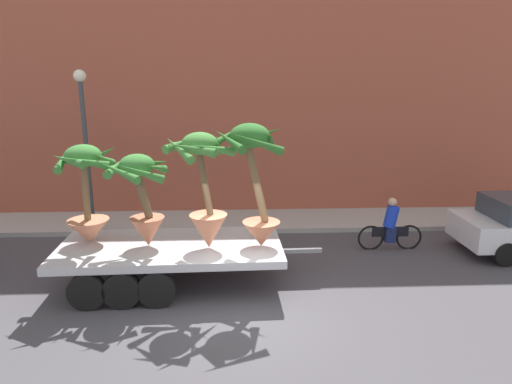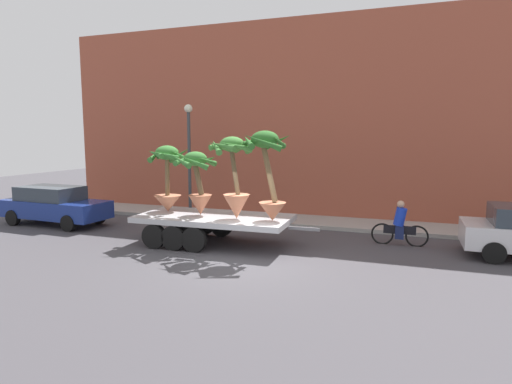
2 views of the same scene
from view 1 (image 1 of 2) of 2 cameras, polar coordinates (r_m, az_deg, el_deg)
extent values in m
plane|color=#423F44|center=(9.79, -1.04, -15.01)|extent=(60.00, 60.00, 0.00)
cube|color=#A39E99|center=(15.38, -1.67, -3.62)|extent=(24.00, 2.20, 0.15)
cube|color=#9E4C38|center=(16.35, -1.88, 12.67)|extent=(24.00, 1.20, 8.69)
cube|color=#B7BABF|center=(10.93, -10.57, -6.90)|extent=(5.22, 2.55, 0.18)
cylinder|color=black|center=(12.42, -17.56, -7.15)|extent=(0.81, 0.24, 0.80)
cylinder|color=black|center=(10.43, -20.33, -11.57)|extent=(0.81, 0.24, 0.80)
cylinder|color=black|center=(12.27, -14.26, -7.17)|extent=(0.81, 0.24, 0.80)
cylinder|color=black|center=(10.25, -16.38, -11.69)|extent=(0.81, 0.24, 0.80)
cylinder|color=black|center=(12.16, -10.89, -7.17)|extent=(0.81, 0.24, 0.80)
cylinder|color=black|center=(10.13, -12.30, -11.77)|extent=(0.81, 0.24, 0.80)
cube|color=slate|center=(11.06, 5.62, -7.28)|extent=(1.00, 0.13, 0.10)
cone|color=#C17251|center=(11.41, -20.07, -4.62)|extent=(0.95, 0.95, 0.57)
cylinder|color=brown|center=(11.14, -20.48, 0.44)|extent=(0.18, 0.15, 1.51)
ellipsoid|color=#387A33|center=(10.99, -20.77, 4.25)|extent=(0.81, 0.81, 0.51)
cone|color=#387A33|center=(10.82, -18.37, 3.92)|extent=(0.28, 0.99, 0.53)
cone|color=#387A33|center=(11.44, -18.98, 4.32)|extent=(1.10, 0.58, 0.65)
cone|color=#387A33|center=(11.43, -20.97, 4.32)|extent=(0.91, 0.54, 0.42)
cone|color=#387A33|center=(11.14, -22.93, 3.74)|extent=(0.23, 0.90, 0.54)
cone|color=#387A33|center=(10.70, -22.44, 3.69)|extent=(0.89, 0.60, 0.33)
cone|color=#387A33|center=(10.49, -20.67, 3.55)|extent=(1.06, 0.53, 0.45)
cone|color=#C17251|center=(10.46, -5.92, -4.88)|extent=(0.86, 0.86, 0.79)
cylinder|color=brown|center=(10.14, -6.49, 1.53)|extent=(0.38, 0.15, 1.61)
ellipsoid|color=#428438|center=(10.00, -7.02, 6.03)|extent=(0.78, 0.78, 0.49)
cone|color=#428438|center=(10.01, -4.71, 5.63)|extent=(0.24, 0.82, 0.49)
cone|color=#428438|center=(10.45, -5.39, 6.09)|extent=(1.03, 0.70, 0.50)
cone|color=#428438|center=(10.53, -7.34, 6.23)|extent=(1.11, 0.40, 0.39)
cone|color=#428438|center=(10.36, -9.23, 6.05)|extent=(0.80, 0.98, 0.37)
cone|color=#428438|center=(9.75, -9.62, 5.32)|extent=(0.78, 0.96, 0.54)
cone|color=#428438|center=(9.52, -8.09, 5.38)|extent=(1.08, 0.48, 0.37)
cone|color=#428438|center=(9.54, -5.46, 5.41)|extent=(1.03, 0.76, 0.43)
cone|color=#B26647|center=(10.83, -13.32, -4.81)|extent=(0.79, 0.79, 0.68)
cylinder|color=brown|center=(10.58, -14.02, 0.06)|extent=(0.44, 0.18, 1.23)
ellipsoid|color=#387A33|center=(10.47, -14.64, 3.29)|extent=(0.77, 0.77, 0.48)
cone|color=#387A33|center=(10.31, -12.23, 2.96)|extent=(0.37, 0.97, 0.44)
cone|color=#387A33|center=(10.81, -12.68, 3.49)|extent=(0.93, 0.76, 0.41)
cone|color=#387A33|center=(10.89, -15.49, 3.40)|extent=(0.87, 0.67, 0.39)
cone|color=#387A33|center=(10.67, -17.05, 3.08)|extent=(0.37, 1.01, 0.41)
cone|color=#387A33|center=(10.10, -16.75, 2.46)|extent=(1.05, 0.76, 0.47)
cone|color=#387A33|center=(10.00, -14.14, 2.35)|extent=(1.00, 0.54, 0.58)
cone|color=#B26647|center=(10.54, 0.66, -5.24)|extent=(0.86, 0.86, 0.58)
cylinder|color=brown|center=(10.18, -0.04, 1.54)|extent=(0.60, 0.17, 1.96)
ellipsoid|color=#2D6B28|center=(10.01, -0.79, 7.03)|extent=(0.87, 0.87, 0.54)
cone|color=#2D6B28|center=(10.02, 1.81, 6.66)|extent=(0.24, 0.93, 0.48)
cone|color=#2D6B28|center=(10.54, 0.44, 7.00)|extent=(1.13, 0.66, 0.60)
cone|color=#2D6B28|center=(10.32, -3.73, 6.94)|extent=(0.81, 1.15, 0.50)
cone|color=#2D6B28|center=(9.72, -3.38, 6.46)|extent=(0.76, 1.01, 0.50)
cone|color=#2D6B28|center=(9.45, 0.11, 6.17)|extent=(1.19, 0.45, 0.60)
torus|color=black|center=(13.77, 18.50, -5.38)|extent=(0.74, 0.06, 0.74)
torus|color=black|center=(13.41, 14.09, -5.58)|extent=(0.74, 0.06, 0.74)
cube|color=black|center=(13.52, 16.38, -4.76)|extent=(1.04, 0.06, 0.28)
cylinder|color=#1938C6|center=(13.39, 16.51, -2.94)|extent=(0.44, 0.34, 0.65)
sphere|color=tan|center=(13.27, 16.64, -1.21)|extent=(0.24, 0.24, 0.24)
cube|color=navy|center=(13.55, 16.36, -5.09)|extent=(0.28, 0.24, 0.44)
cylinder|color=black|center=(15.00, 25.23, -4.51)|extent=(0.64, 0.20, 0.64)
cylinder|color=black|center=(13.57, 28.68, -6.81)|extent=(0.64, 0.20, 0.64)
cylinder|color=#383D42|center=(14.74, -20.30, 4.02)|extent=(0.14, 0.14, 4.50)
sphere|color=#EAEACC|center=(14.55, -21.12, 13.36)|extent=(0.36, 0.36, 0.36)
camera|label=2|loc=(5.54, 115.52, -18.25)|focal=30.27mm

